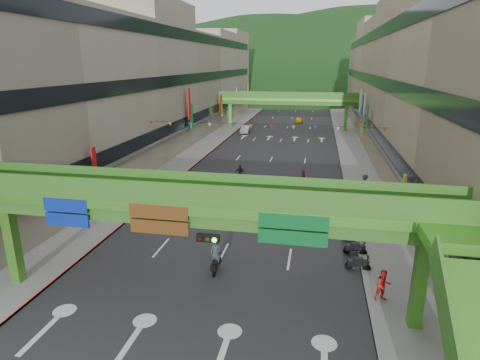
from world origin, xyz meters
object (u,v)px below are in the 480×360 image
overpass_near (210,220)px  car_yellow (299,120)px  car_silver (245,129)px  pedestrian_red (383,288)px  scooter_rider_near (216,257)px  scooter_rider_mid (303,179)px

overpass_near → car_yellow: overpass_near is taller
car_silver → car_yellow: bearing=56.1°
pedestrian_red → overpass_near: bearing=177.3°
overpass_near → scooter_rider_near: size_ratio=12.59×
overpass_near → car_silver: (-7.93, 54.04, -4.48)m
overpass_near → scooter_rider_near: (-0.81, 4.07, -4.14)m
car_yellow → car_silver: bearing=-120.2°
car_yellow → scooter_rider_mid: bearing=-85.7°
scooter_rider_near → car_silver: bearing=98.1°
car_silver → pedestrian_red: size_ratio=2.48×
car_yellow → pedestrian_red: 66.70m
overpass_near → scooter_rider_mid: bearing=80.5°
car_silver → scooter_rider_near: bearing=-84.7°
scooter_rider_near → car_yellow: scooter_rider_near is taller
scooter_rider_mid → car_yellow: (-2.80, 46.19, -0.36)m
scooter_rider_near → pedestrian_red: bearing=-8.5°
scooter_rider_near → car_yellow: (1.82, 64.78, -0.45)m
scooter_rider_mid → car_yellow: size_ratio=0.53×
scooter_rider_mid → scooter_rider_near: bearing=-104.0°
car_yellow → pedestrian_red: bearing=-82.4°
scooter_rider_near → scooter_rider_mid: bearing=76.0°
overpass_near → car_yellow: (1.01, 68.85, -4.59)m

